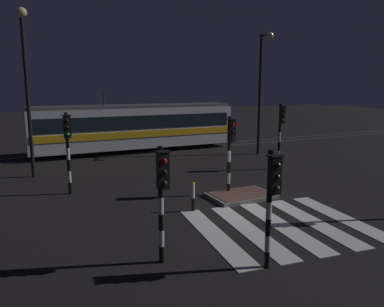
# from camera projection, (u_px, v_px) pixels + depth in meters

# --- Properties ---
(ground_plane) EXTENTS (120.00, 120.00, 0.00)m
(ground_plane) POSITION_uv_depth(u_px,v_px,m) (246.00, 207.00, 14.12)
(ground_plane) COLOR black
(rail_near) EXTENTS (80.00, 0.12, 0.03)m
(rail_near) POSITION_uv_depth(u_px,v_px,m) (139.00, 153.00, 25.64)
(rail_near) COLOR #59595E
(rail_near) RESTS_ON ground
(rail_far) EXTENTS (80.00, 0.12, 0.03)m
(rail_far) POSITION_uv_depth(u_px,v_px,m) (133.00, 149.00, 26.91)
(rail_far) COLOR #59595E
(rail_far) RESTS_ON ground
(crosswalk_zebra) EXTENTS (5.99, 5.37, 0.02)m
(crosswalk_zebra) POSITION_uv_depth(u_px,v_px,m) (282.00, 226.00, 12.25)
(crosswalk_zebra) COLOR silver
(crosswalk_zebra) RESTS_ON ground
(traffic_island) EXTENTS (2.61, 1.74, 0.18)m
(traffic_island) POSITION_uv_depth(u_px,v_px,m) (241.00, 196.00, 15.34)
(traffic_island) COLOR slate
(traffic_island) RESTS_ON ground
(traffic_light_corner_far_right) EXTENTS (0.36, 0.42, 3.60)m
(traffic_light_corner_far_right) POSITION_uv_depth(u_px,v_px,m) (281.00, 126.00, 20.16)
(traffic_light_corner_far_right) COLOR black
(traffic_light_corner_far_right) RESTS_ON ground
(traffic_light_kerb_mid_left) EXTENTS (0.36, 0.42, 3.02)m
(traffic_light_kerb_mid_left) POSITION_uv_depth(u_px,v_px,m) (272.00, 193.00, 9.01)
(traffic_light_kerb_mid_left) COLOR black
(traffic_light_kerb_mid_left) RESTS_ON ground
(traffic_light_median_centre) EXTENTS (0.36, 0.42, 3.31)m
(traffic_light_median_centre) POSITION_uv_depth(u_px,v_px,m) (230.00, 144.00, 15.34)
(traffic_light_median_centre) COLOR black
(traffic_light_median_centre) RESTS_ON ground
(traffic_light_corner_far_left) EXTENTS (0.36, 0.42, 3.47)m
(traffic_light_corner_far_left) POSITION_uv_depth(u_px,v_px,m) (68.00, 141.00, 15.42)
(traffic_light_corner_far_left) COLOR black
(traffic_light_corner_far_left) RESTS_ON ground
(traffic_light_corner_near_left) EXTENTS (0.36, 0.42, 3.07)m
(traffic_light_corner_near_left) POSITION_uv_depth(u_px,v_px,m) (162.00, 188.00, 9.30)
(traffic_light_corner_near_left) COLOR black
(traffic_light_corner_near_left) RESTS_ON ground
(street_lamp_trackside_left) EXTENTS (0.44, 1.21, 8.00)m
(street_lamp_trackside_left) POSITION_uv_depth(u_px,v_px,m) (26.00, 76.00, 17.76)
(street_lamp_trackside_left) COLOR black
(street_lamp_trackside_left) RESTS_ON ground
(street_lamp_trackside_right) EXTENTS (0.44, 1.21, 7.82)m
(street_lamp_trackside_right) POSITION_uv_depth(u_px,v_px,m) (262.00, 80.00, 24.13)
(street_lamp_trackside_right) COLOR black
(street_lamp_trackside_right) RESTS_ON ground
(tram) EXTENTS (14.20, 2.58, 4.15)m
(tram) POSITION_uv_depth(u_px,v_px,m) (135.00, 127.00, 25.95)
(tram) COLOR silver
(tram) RESTS_ON ground
(bollard_island_edge) EXTENTS (0.12, 0.12, 1.11)m
(bollard_island_edge) POSITION_uv_depth(u_px,v_px,m) (193.00, 197.00, 13.59)
(bollard_island_edge) COLOR black
(bollard_island_edge) RESTS_ON ground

